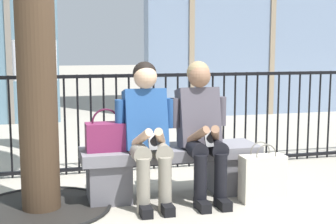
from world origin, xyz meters
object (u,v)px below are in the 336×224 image
at_px(shopping_bag, 262,178).
at_px(bystander_at_railing, 35,73).
at_px(handbag_on_bench, 106,136).
at_px(stone_bench, 171,166).
at_px(seated_person_with_phone, 147,128).
at_px(seated_person_companion, 201,126).

height_order(shopping_bag, bystander_at_railing, bystander_at_railing).
bearing_deg(shopping_bag, handbag_on_bench, 165.36).
distance_m(stone_bench, shopping_bag, 0.81).
relative_size(seated_person_with_phone, bystander_at_railing, 0.71).
bearing_deg(stone_bench, handbag_on_bench, -179.01).
relative_size(seated_person_companion, bystander_at_railing, 0.71).
height_order(stone_bench, seated_person_with_phone, seated_person_with_phone).
distance_m(stone_bench, bystander_at_railing, 2.71).
distance_m(seated_person_with_phone, seated_person_companion, 0.48).
relative_size(stone_bench, seated_person_with_phone, 1.32).
xyz_separation_m(handbag_on_bench, shopping_bag, (1.31, -0.34, -0.37)).
height_order(stone_bench, shopping_bag, shopping_bag).
relative_size(seated_person_with_phone, handbag_on_bench, 3.31).
bearing_deg(seated_person_companion, stone_bench, 151.97).
bearing_deg(shopping_bag, seated_person_with_phone, 167.04).
distance_m(stone_bench, seated_person_with_phone, 0.47).
bearing_deg(shopping_bag, bystander_at_railing, 125.33).
distance_m(seated_person_with_phone, handbag_on_bench, 0.37).
bearing_deg(bystander_at_railing, seated_person_with_phone, -69.26).
height_order(seated_person_companion, bystander_at_railing, bystander_at_railing).
distance_m(stone_bench, seated_person_companion, 0.47).
xyz_separation_m(seated_person_with_phone, bystander_at_railing, (-0.93, 2.46, 0.35)).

